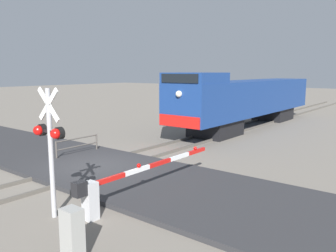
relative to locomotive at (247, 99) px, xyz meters
name	(u,v)px	position (x,y,z in m)	size (l,w,h in m)	color
ground_plane	(97,169)	(0.00, -14.34, -2.11)	(160.00, 160.00, 0.00)	slate
rail_track_left	(87,165)	(-0.72, -14.34, -2.04)	(0.08, 80.00, 0.15)	#59544C
rail_track_right	(109,170)	(0.72, -14.34, -2.04)	(0.08, 80.00, 0.15)	#59544C
road_surface	(97,167)	(0.00, -14.34, -2.03)	(36.00, 5.25, 0.16)	#2D2D30
locomotive	(247,99)	(0.00, 0.00, 0.00)	(2.90, 17.72, 4.07)	black
crossing_signal	(50,139)	(2.86, -18.34, 0.17)	(1.18, 0.33, 3.72)	#ADADB2
crossing_gate	(115,185)	(3.83, -16.86, -1.35)	(0.36, 6.41, 1.21)	silver
utility_cabinet	(72,235)	(5.26, -19.43, -1.50)	(0.45, 0.36, 1.23)	#999993
guard_railing	(77,144)	(-2.45, -13.51, -1.50)	(0.08, 2.46, 0.95)	#4C4742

